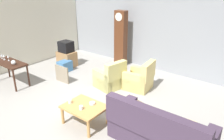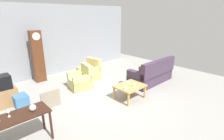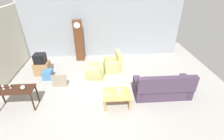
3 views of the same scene
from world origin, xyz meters
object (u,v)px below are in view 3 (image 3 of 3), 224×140
at_px(bowl_white_stacked, 119,90).
at_px(wine_glass_mid, 2,86).
at_px(console_table_dark, 14,92).
at_px(cup_blue_rimmed, 118,95).
at_px(armchair_olive_far, 113,65).
at_px(coffee_table_wood, 117,95).
at_px(tv_crt, 40,58).
at_px(cup_white_porcelain, 107,95).
at_px(wine_glass_short, 9,85).
at_px(armchair_olive_near, 97,71).
at_px(grandfather_clock, 79,41).
at_px(glass_dome_cloche, 23,87).
at_px(framed_picture_leaning, 59,81).
at_px(tv_stand_cabinet, 42,68).
at_px(couch_floral, 163,88).
at_px(storage_box_blue, 48,74).

relative_size(bowl_white_stacked, wine_glass_mid, 0.73).
height_order(console_table_dark, bowl_white_stacked, console_table_dark).
bearing_deg(cup_blue_rimmed, armchair_olive_far, 89.69).
distance_m(coffee_table_wood, cup_blue_rimmed, 0.20).
relative_size(coffee_table_wood, bowl_white_stacked, 6.79).
relative_size(tv_crt, cup_white_porcelain, 5.27).
relative_size(bowl_white_stacked, wine_glass_short, 0.69).
distance_m(coffee_table_wood, wine_glass_mid, 3.79).
bearing_deg(wine_glass_short, armchair_olive_far, 31.52).
height_order(armchair_olive_near, bowl_white_stacked, armchair_olive_near).
xyz_separation_m(armchair_olive_far, coffee_table_wood, (-0.06, -2.39, 0.10)).
xyz_separation_m(grandfather_clock, glass_dome_cloche, (-1.49, -3.60, -0.25)).
bearing_deg(bowl_white_stacked, armchair_olive_near, 115.35).
relative_size(glass_dome_cloche, cup_blue_rimmed, 1.59).
bearing_deg(framed_picture_leaning, coffee_table_wood, -28.56).
bearing_deg(armchair_olive_far, tv_stand_cabinet, -179.10).
height_order(cup_white_porcelain, wine_glass_mid, wine_glass_mid).
height_order(tv_stand_cabinet, glass_dome_cloche, glass_dome_cloche).
bearing_deg(couch_floral, framed_picture_leaning, 167.35).
xyz_separation_m(armchair_olive_far, storage_box_blue, (-2.97, -0.47, -0.11)).
relative_size(armchair_olive_near, tv_crt, 1.92).
distance_m(armchair_olive_far, wine_glass_mid, 4.47).
distance_m(console_table_dark, wine_glass_short, 0.28).
bearing_deg(glass_dome_cloche, armchair_olive_near, 37.18).
relative_size(couch_floral, grandfather_clock, 0.98).
bearing_deg(tv_crt, coffee_table_wood, -35.71).
bearing_deg(cup_white_porcelain, wine_glass_short, 174.82).
distance_m(console_table_dark, bowl_white_stacked, 3.53).
bearing_deg(couch_floral, coffee_table_wood, -169.58).
bearing_deg(armchair_olive_far, armchair_olive_near, -147.59).
bearing_deg(console_table_dark, cup_blue_rimmed, -4.33).
bearing_deg(console_table_dark, wine_glass_mid, 176.31).
bearing_deg(wine_glass_short, tv_crt, 81.89).
xyz_separation_m(console_table_dark, tv_stand_cabinet, (0.19, 2.22, -0.36)).
height_order(armchair_olive_far, framed_picture_leaning, armchair_olive_far).
height_order(armchair_olive_near, glass_dome_cloche, armchair_olive_near).
distance_m(glass_dome_cloche, cup_blue_rimmed, 3.18).
xyz_separation_m(grandfather_clock, tv_stand_cabinet, (-1.63, -1.35, -0.79)).
height_order(coffee_table_wood, glass_dome_cloche, glass_dome_cloche).
relative_size(coffee_table_wood, glass_dome_cloche, 6.64).
bearing_deg(armchair_olive_far, couch_floral, -50.42).
bearing_deg(framed_picture_leaning, grandfather_clock, 75.71).
bearing_deg(armchair_olive_far, cup_blue_rimmed, -90.31).
bearing_deg(armchair_olive_far, storage_box_blue, -171.07).
distance_m(grandfather_clock, tv_crt, 2.13).
xyz_separation_m(coffee_table_wood, cup_blue_rimmed, (0.04, -0.15, 0.12)).
distance_m(armchair_olive_near, tv_stand_cabinet, 2.56).
distance_m(glass_dome_cloche, bowl_white_stacked, 3.22).
relative_size(armchair_olive_near, armchair_olive_far, 1.00).
xyz_separation_m(tv_crt, wine_glass_mid, (-0.51, -2.20, 0.09)).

